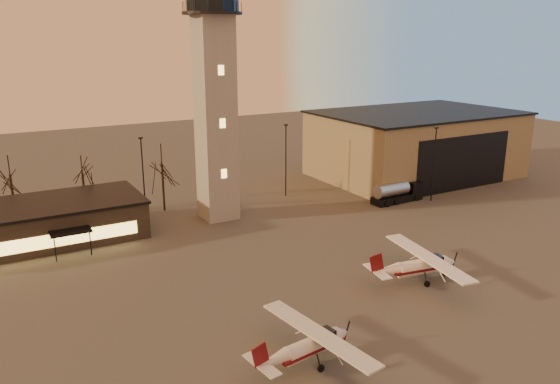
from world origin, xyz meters
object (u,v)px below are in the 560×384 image
terminal (22,225)px  cessna_rear (314,348)px  cessna_front (423,269)px  fuel_truck (397,194)px  control_tower (215,84)px  hangar (416,144)px

terminal → cessna_rear: terminal is taller
cessna_front → fuel_truck: size_ratio=1.59×
control_tower → hangar: (36.00, 3.98, -11.17)m
hangar → cessna_front: size_ratio=2.53×
control_tower → fuel_truck: control_tower is taller
control_tower → hangar: bearing=6.3°
hangar → fuel_truck: hangar is taller
cessna_front → fuel_truck: (14.61, 20.16, -0.03)m
terminal → cessna_front: terminal is taller
control_tower → hangar: 37.90m
terminal → fuel_truck: terminal is taller
control_tower → cessna_rear: (-6.88, -32.15, -15.29)m
terminal → fuel_truck: size_ratio=3.32×
hangar → cessna_front: 40.66m
cessna_rear → cessna_front: bearing=13.2°
control_tower → cessna_rear: size_ratio=2.96×
cessna_front → terminal: bearing=147.2°
cessna_front → cessna_rear: 16.98m
hangar → control_tower: bearing=-173.7°
cessna_front → hangar: bearing=57.6°
fuel_truck → cessna_front: bearing=-127.5°
control_tower → cessna_front: size_ratio=2.69×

